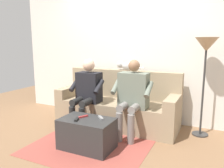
# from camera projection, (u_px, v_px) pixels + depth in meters

# --- Properties ---
(ground_plane) EXTENTS (8.00, 8.00, 0.00)m
(ground_plane) POSITION_uv_depth(u_px,v_px,m) (98.00, 140.00, 3.32)
(ground_plane) COLOR #846042
(back_wall) EXTENTS (4.65, 0.06, 2.43)m
(back_wall) POSITION_uv_depth(u_px,v_px,m) (128.00, 54.00, 4.18)
(back_wall) COLOR silver
(back_wall) RESTS_ON ground
(couch) EXTENTS (2.08, 0.73, 0.94)m
(couch) POSITION_uv_depth(u_px,v_px,m) (118.00, 107.00, 3.92)
(couch) COLOR #9E896B
(couch) RESTS_ON ground
(coffee_table) EXTENTS (0.72, 0.45, 0.41)m
(coffee_table) POSITION_uv_depth(u_px,v_px,m) (87.00, 134.00, 3.03)
(coffee_table) COLOR #2D2D2D
(coffee_table) RESTS_ON ground
(person_left_seated) EXTENTS (0.59, 0.50, 1.17)m
(person_left_seated) POSITION_uv_depth(u_px,v_px,m) (132.00, 94.00, 3.37)
(person_left_seated) COLOR slate
(person_left_seated) RESTS_ON ground
(person_right_seated) EXTENTS (0.54, 0.55, 1.15)m
(person_right_seated) POSITION_uv_depth(u_px,v_px,m) (87.00, 90.00, 3.70)
(person_right_seated) COLOR black
(person_right_seated) RESTS_ON ground
(cat_on_backrest) EXTENTS (0.51, 0.13, 0.17)m
(cat_on_backrest) POSITION_uv_depth(u_px,v_px,m) (126.00, 65.00, 3.97)
(cat_on_backrest) COLOR silver
(cat_on_backrest) RESTS_ON couch
(remote_gray) EXTENTS (0.13, 0.13, 0.02)m
(remote_gray) POSITION_uv_depth(u_px,v_px,m) (101.00, 118.00, 3.02)
(remote_gray) COLOR gray
(remote_gray) RESTS_ON coffee_table
(remote_black) EXTENTS (0.07, 0.12, 0.02)m
(remote_black) POSITION_uv_depth(u_px,v_px,m) (77.00, 119.00, 2.94)
(remote_black) COLOR black
(remote_black) RESTS_ON coffee_table
(remote_red) EXTENTS (0.09, 0.14, 0.02)m
(remote_red) POSITION_uv_depth(u_px,v_px,m) (83.00, 117.00, 3.06)
(remote_red) COLOR #B73333
(remote_red) RESTS_ON coffee_table
(floor_rug) EXTENTS (1.59, 1.42, 0.01)m
(floor_rug) POSITION_uv_depth(u_px,v_px,m) (92.00, 144.00, 3.17)
(floor_rug) COLOR #9E473D
(floor_rug) RESTS_ON ground
(floor_lamp) EXTENTS (0.33, 0.33, 1.49)m
(floor_lamp) POSITION_uv_depth(u_px,v_px,m) (206.00, 51.00, 3.28)
(floor_lamp) COLOR #2D2D2D
(floor_lamp) RESTS_ON ground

